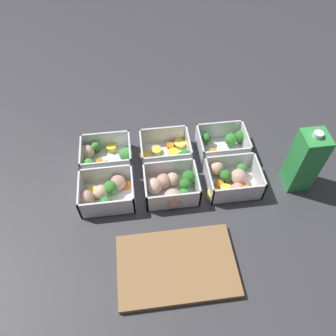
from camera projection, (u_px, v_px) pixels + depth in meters
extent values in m
plane|color=#38383D|center=(168.00, 173.00, 0.96)|extent=(4.00, 4.00, 0.00)
cube|color=white|center=(221.00, 150.00, 1.01)|extent=(0.15, 0.12, 0.00)
cube|color=white|center=(218.00, 130.00, 1.02)|extent=(0.15, 0.01, 0.07)
cube|color=white|center=(227.00, 157.00, 0.95)|extent=(0.15, 0.01, 0.07)
cube|color=white|center=(245.00, 141.00, 0.99)|extent=(0.01, 0.12, 0.07)
cube|color=white|center=(200.00, 145.00, 0.98)|extent=(0.01, 0.12, 0.07)
cylinder|color=orange|center=(214.00, 158.00, 0.98)|extent=(0.04, 0.04, 0.01)
cylinder|color=#407A37|center=(206.00, 142.00, 1.02)|extent=(0.01, 0.01, 0.02)
sphere|color=#2D7228|center=(207.00, 138.00, 1.00)|extent=(0.03, 0.03, 0.03)
cylinder|color=#49883F|center=(230.00, 144.00, 1.02)|extent=(0.01, 0.01, 0.01)
sphere|color=#388433|center=(231.00, 139.00, 1.00)|extent=(0.04, 0.04, 0.04)
cylinder|color=orange|center=(213.00, 153.00, 0.99)|extent=(0.03, 0.03, 0.01)
cylinder|color=#49883F|center=(207.00, 158.00, 0.98)|extent=(0.01, 0.01, 0.01)
sphere|color=#388433|center=(207.00, 154.00, 0.97)|extent=(0.03, 0.03, 0.03)
cylinder|color=#407A37|center=(239.00, 140.00, 1.02)|extent=(0.01, 0.01, 0.01)
sphere|color=#2D7228|center=(240.00, 136.00, 1.01)|extent=(0.03, 0.03, 0.03)
cylinder|color=orange|center=(222.00, 160.00, 0.98)|extent=(0.03, 0.03, 0.01)
cube|color=white|center=(165.00, 155.00, 1.00)|extent=(0.15, 0.12, 0.00)
cube|color=white|center=(163.00, 135.00, 1.01)|extent=(0.15, 0.01, 0.07)
cube|color=white|center=(168.00, 163.00, 0.94)|extent=(0.15, 0.01, 0.07)
cube|color=white|center=(188.00, 147.00, 0.98)|extent=(0.01, 0.12, 0.07)
cube|color=white|center=(142.00, 151.00, 0.97)|extent=(0.01, 0.12, 0.07)
cylinder|color=yellow|center=(173.00, 153.00, 1.00)|extent=(0.05, 0.05, 0.01)
cylinder|color=#407A37|center=(185.00, 158.00, 0.98)|extent=(0.01, 0.01, 0.01)
sphere|color=#2D7228|center=(185.00, 154.00, 0.96)|extent=(0.03, 0.03, 0.03)
cylinder|color=orange|center=(170.00, 146.00, 1.01)|extent=(0.03, 0.03, 0.01)
cylinder|color=yellow|center=(145.00, 156.00, 0.99)|extent=(0.04, 0.04, 0.01)
sphere|color=beige|center=(158.00, 163.00, 0.95)|extent=(0.05, 0.05, 0.04)
cylinder|color=#DBC647|center=(156.00, 150.00, 1.00)|extent=(0.03, 0.03, 0.01)
cylinder|color=#DBC647|center=(180.00, 144.00, 1.02)|extent=(0.04, 0.04, 0.01)
cube|color=white|center=(108.00, 161.00, 0.98)|extent=(0.15, 0.12, 0.00)
cube|color=white|center=(106.00, 140.00, 0.99)|extent=(0.15, 0.01, 0.07)
cube|color=white|center=(107.00, 169.00, 0.93)|extent=(0.15, 0.01, 0.07)
cube|color=white|center=(130.00, 152.00, 0.97)|extent=(0.01, 0.12, 0.07)
cube|color=white|center=(82.00, 157.00, 0.96)|extent=(0.01, 0.12, 0.07)
sphere|color=beige|center=(87.00, 152.00, 0.98)|extent=(0.06, 0.06, 0.04)
cylinder|color=yellow|center=(111.00, 148.00, 1.00)|extent=(0.04, 0.04, 0.02)
cylinder|color=#519448|center=(127.00, 160.00, 0.97)|extent=(0.01, 0.01, 0.02)
sphere|color=#42933D|center=(126.00, 154.00, 0.96)|extent=(0.04, 0.04, 0.04)
cylinder|color=#49883F|center=(97.00, 150.00, 1.00)|extent=(0.01, 0.01, 0.01)
sphere|color=#388433|center=(96.00, 146.00, 0.99)|extent=(0.03, 0.03, 0.03)
cylinder|color=orange|center=(100.00, 162.00, 0.97)|extent=(0.03, 0.03, 0.01)
cylinder|color=#519448|center=(91.00, 170.00, 0.95)|extent=(0.01, 0.01, 0.02)
sphere|color=#42933D|center=(89.00, 165.00, 0.93)|extent=(0.04, 0.04, 0.04)
cylinder|color=#407A37|center=(108.00, 170.00, 0.95)|extent=(0.01, 0.01, 0.02)
sphere|color=#2D7228|center=(107.00, 166.00, 0.94)|extent=(0.03, 0.03, 0.03)
cube|color=white|center=(231.00, 184.00, 0.93)|extent=(0.15, 0.12, 0.00)
cube|color=white|center=(228.00, 162.00, 0.94)|extent=(0.15, 0.01, 0.07)
cube|color=white|center=(238.00, 195.00, 0.87)|extent=(0.15, 0.01, 0.07)
cube|color=white|center=(258.00, 176.00, 0.91)|extent=(0.01, 0.12, 0.07)
cube|color=white|center=(208.00, 181.00, 0.90)|extent=(0.01, 0.12, 0.07)
cylinder|color=orange|center=(219.00, 184.00, 0.92)|extent=(0.04, 0.04, 0.01)
cylinder|color=orange|center=(244.00, 188.00, 0.91)|extent=(0.03, 0.03, 0.02)
cylinder|color=yellow|center=(214.00, 194.00, 0.90)|extent=(0.05, 0.05, 0.02)
sphere|color=beige|center=(216.00, 168.00, 0.94)|extent=(0.06, 0.06, 0.05)
sphere|color=#D19E8C|center=(238.00, 177.00, 0.92)|extent=(0.06, 0.06, 0.05)
sphere|color=tan|center=(237.00, 189.00, 0.90)|extent=(0.05, 0.05, 0.04)
cylinder|color=#407A37|center=(225.00, 179.00, 0.93)|extent=(0.01, 0.01, 0.01)
sphere|color=#2D7228|center=(226.00, 175.00, 0.92)|extent=(0.03, 0.03, 0.03)
cylinder|color=#DBC647|center=(226.00, 189.00, 0.91)|extent=(0.05, 0.05, 0.01)
cylinder|color=#49883F|center=(241.00, 173.00, 0.94)|extent=(0.01, 0.01, 0.02)
sphere|color=#388433|center=(242.00, 169.00, 0.93)|extent=(0.03, 0.03, 0.03)
cylinder|color=orange|center=(232.00, 197.00, 0.89)|extent=(0.03, 0.03, 0.01)
cube|color=white|center=(171.00, 191.00, 0.92)|extent=(0.15, 0.12, 0.00)
cube|color=white|center=(168.00, 168.00, 0.93)|extent=(0.15, 0.01, 0.07)
cube|color=white|center=(174.00, 202.00, 0.86)|extent=(0.15, 0.01, 0.07)
cube|color=white|center=(196.00, 182.00, 0.90)|extent=(0.01, 0.12, 0.07)
cube|color=white|center=(145.00, 187.00, 0.89)|extent=(0.01, 0.12, 0.07)
sphere|color=tan|center=(164.00, 181.00, 0.91)|extent=(0.05, 0.05, 0.04)
sphere|color=beige|center=(173.00, 179.00, 0.92)|extent=(0.05, 0.05, 0.04)
sphere|color=beige|center=(154.00, 186.00, 0.90)|extent=(0.06, 0.06, 0.05)
cylinder|color=#407A37|center=(188.00, 182.00, 0.92)|extent=(0.01, 0.01, 0.02)
sphere|color=#2D7228|center=(189.00, 177.00, 0.91)|extent=(0.04, 0.04, 0.04)
cylinder|color=#407A37|center=(185.00, 188.00, 0.91)|extent=(0.01, 0.01, 0.02)
sphere|color=#2D7228|center=(185.00, 184.00, 0.89)|extent=(0.03, 0.03, 0.03)
sphere|color=#D19E8C|center=(173.00, 198.00, 0.87)|extent=(0.07, 0.07, 0.05)
cylinder|color=#49883F|center=(184.00, 199.00, 0.89)|extent=(0.01, 0.01, 0.02)
sphere|color=#388433|center=(184.00, 195.00, 0.87)|extent=(0.03, 0.03, 0.03)
cube|color=white|center=(109.00, 197.00, 0.90)|extent=(0.15, 0.12, 0.00)
cube|color=white|center=(107.00, 175.00, 0.91)|extent=(0.15, 0.01, 0.07)
cube|color=white|center=(107.00, 209.00, 0.85)|extent=(0.15, 0.01, 0.07)
cube|color=white|center=(133.00, 188.00, 0.89)|extent=(0.01, 0.12, 0.07)
cube|color=white|center=(81.00, 194.00, 0.87)|extent=(0.01, 0.12, 0.07)
sphere|color=#D19E8C|center=(86.00, 198.00, 0.87)|extent=(0.06, 0.06, 0.05)
cylinder|color=yellow|center=(93.00, 193.00, 0.90)|extent=(0.05, 0.05, 0.01)
cylinder|color=orange|center=(126.00, 185.00, 0.92)|extent=(0.03, 0.03, 0.01)
cylinder|color=#49883F|center=(107.00, 206.00, 0.88)|extent=(0.01, 0.01, 0.02)
sphere|color=#388433|center=(106.00, 202.00, 0.86)|extent=(0.03, 0.03, 0.03)
sphere|color=beige|center=(101.00, 192.00, 0.89)|extent=(0.04, 0.04, 0.04)
sphere|color=tan|center=(118.00, 182.00, 0.91)|extent=(0.05, 0.05, 0.04)
cylinder|color=#49883F|center=(112.00, 191.00, 0.91)|extent=(0.01, 0.01, 0.01)
sphere|color=#388433|center=(111.00, 187.00, 0.89)|extent=(0.04, 0.04, 0.04)
cube|color=green|center=(304.00, 161.00, 0.86)|extent=(0.07, 0.07, 0.19)
cylinder|color=white|center=(318.00, 135.00, 0.78)|extent=(0.02, 0.02, 0.01)
cube|color=olive|center=(177.00, 266.00, 0.78)|extent=(0.28, 0.18, 0.02)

